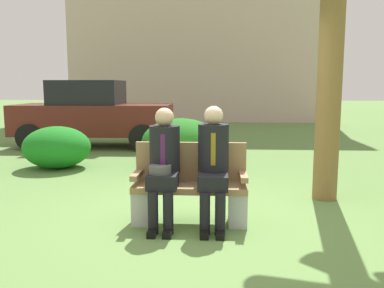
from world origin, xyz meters
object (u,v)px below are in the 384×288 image
Objects in this scene: seated_man_right at (213,160)px; parked_car_near at (93,114)px; park_bench at (190,188)px; shrub_mid_lawn at (181,143)px; shrub_near_bench at (57,147)px; seated_man_left at (164,161)px; building_backdrop at (203,10)px.

parked_car_near reaches higher than seated_man_right.
park_bench is 0.96× the size of seated_man_right.
shrub_mid_lawn is at bearing -45.97° from parked_car_near.
shrub_near_bench is at bearing -174.66° from shrub_mid_lawn.
seated_man_left is at bearing -51.61° from shrub_near_bench.
park_bench is at bearing 156.36° from seated_man_right.
seated_man_right is (0.26, -0.11, 0.35)m from park_bench.
seated_man_left is 0.33× the size of parked_car_near.
shrub_mid_lawn is at bearing 96.98° from park_bench.
parked_car_near is at bearing 134.03° from shrub_mid_lawn.
parked_car_near is (-2.59, 5.87, 0.11)m from seated_man_left.
building_backdrop is at bearing 90.77° from seated_man_left.
seated_man_left is at bearing -89.23° from building_backdrop.
park_bench is 0.11× the size of building_backdrop.
parked_car_near is (-3.14, 5.86, 0.10)m from seated_man_right.
building_backdrop reaches higher than parked_car_near.
shrub_mid_lawn is (-0.39, 3.17, 0.08)m from park_bench.
parked_car_near is at bearing -101.75° from building_backdrop.
seated_man_left is 6.42m from parked_car_near.
building_backdrop is (-0.13, 13.92, 4.90)m from shrub_mid_lawn.
park_bench is 0.85× the size of shrub_mid_lawn.
park_bench is at bearing -83.02° from shrub_mid_lawn.
seated_man_right reaches higher than shrub_mid_lawn.
parked_car_near is 12.44m from building_backdrop.
seated_man_left is 0.87× the size of shrub_mid_lawn.
parked_car_near reaches higher than seated_man_left.
building_backdrop is at bearing 92.58° from seated_man_right.
shrub_near_bench is 0.32× the size of parked_car_near.
shrub_mid_lawn reaches higher than shrub_near_bench.
parked_car_near is 0.33× the size of building_backdrop.
shrub_near_bench is 0.11× the size of building_backdrop.
park_bench reaches higher than shrub_near_bench.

